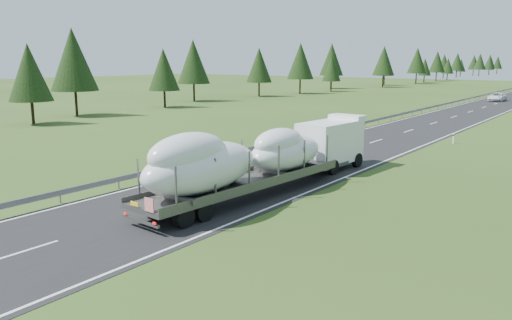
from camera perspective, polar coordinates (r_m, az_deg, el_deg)
The scene contains 5 objects.
ground at distance 28.27m, azimuth -8.72°, elevation -4.87°, with size 400.00×400.00×0.00m, color #2B4316.
guardrail at distance 121.68m, azimuth 25.03°, elevation 6.85°, with size 0.10×400.00×0.76m.
tree_line_left at distance 162.15m, azimuth 13.83°, elevation 10.76°, with size 15.60×343.94×12.64m.
boat_truck at distance 29.53m, azimuth 0.69°, elevation 0.53°, with size 3.89×20.53×4.32m.
distant_van at distance 109.32m, azimuth 25.84°, elevation 6.51°, with size 2.66×5.77×1.60m, color white.
Camera 1 is at (19.44, -18.98, 7.81)m, focal length 35.00 mm.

